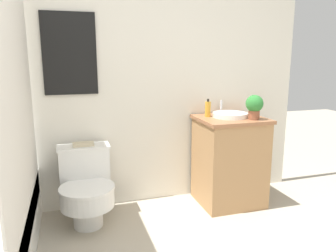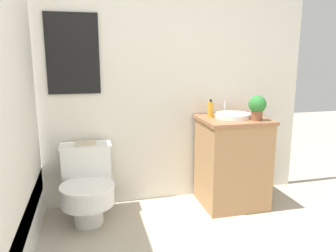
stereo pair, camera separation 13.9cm
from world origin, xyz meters
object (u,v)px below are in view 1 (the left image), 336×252
(soap_bottle, at_px, (208,109))
(potted_plant, at_px, (254,106))
(sink, at_px, (230,115))
(toilet, at_px, (86,186))
(book_on_tank, at_px, (83,144))

(soap_bottle, relative_size, potted_plant, 0.76)
(sink, height_order, potted_plant, potted_plant)
(potted_plant, bearing_deg, toilet, 174.67)
(sink, xyz_separation_m, potted_plant, (0.14, -0.16, 0.10))
(toilet, distance_m, sink, 1.38)
(toilet, relative_size, soap_bottle, 3.81)
(sink, bearing_deg, potted_plant, -48.11)
(soap_bottle, xyz_separation_m, book_on_tank, (-1.10, 0.03, -0.25))
(sink, xyz_separation_m, book_on_tank, (-1.28, 0.11, -0.20))
(soap_bottle, height_order, potted_plant, potted_plant)
(toilet, relative_size, sink, 1.75)
(sink, relative_size, potted_plant, 1.65)
(potted_plant, bearing_deg, sink, 131.89)
(toilet, relative_size, potted_plant, 2.89)
(toilet, distance_m, book_on_tank, 0.34)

